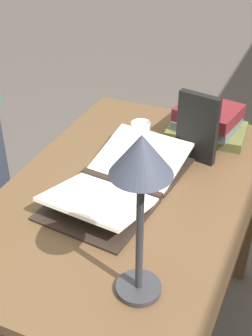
% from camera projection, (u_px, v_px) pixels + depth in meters
% --- Properties ---
extents(reading_desk, '(1.21, 0.78, 0.78)m').
position_uv_depth(reading_desk, '(129.00, 217.00, 1.59)').
color(reading_desk, brown).
rests_on(reading_desk, ground_plane).
extents(open_book, '(0.60, 0.36, 0.07)m').
position_uv_depth(open_book, '(121.00, 181.00, 1.53)').
color(open_book, black).
rests_on(open_book, reading_desk).
extents(book_stack_tall, '(0.22, 0.30, 0.12)m').
position_uv_depth(book_stack_tall, '(208.00, 122.00, 1.79)').
color(book_stack_tall, brown).
rests_on(book_stack_tall, reading_desk).
extents(book_standing_upright, '(0.05, 0.15, 0.25)m').
position_uv_depth(book_standing_upright, '(197.00, 128.00, 1.61)').
color(book_standing_upright, black).
rests_on(book_standing_upright, reading_desk).
extents(reading_lamp, '(0.14, 0.14, 0.45)m').
position_uv_depth(reading_lamp, '(141.00, 175.00, 0.98)').
color(reading_lamp, '#2D2D33').
rests_on(reading_lamp, reading_desk).
extents(coffee_mug, '(0.09, 0.08, 0.08)m').
position_uv_depth(coffee_mug, '(141.00, 133.00, 1.76)').
color(coffee_mug, white).
rests_on(coffee_mug, reading_desk).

